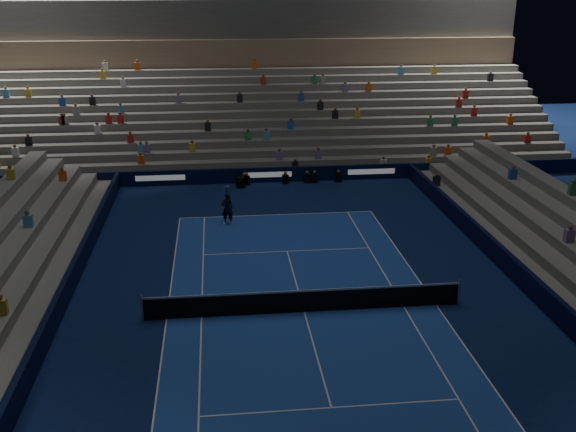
# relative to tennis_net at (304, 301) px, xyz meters

# --- Properties ---
(ground) EXTENTS (90.00, 90.00, 0.00)m
(ground) POSITION_rel_tennis_net_xyz_m (0.00, 0.00, -0.50)
(ground) COLOR #0B1944
(ground) RESTS_ON ground
(court_surface) EXTENTS (10.97, 23.77, 0.01)m
(court_surface) POSITION_rel_tennis_net_xyz_m (0.00, 0.00, -0.50)
(court_surface) COLOR #1C429B
(court_surface) RESTS_ON ground
(sponsor_barrier_far) EXTENTS (44.00, 0.25, 1.00)m
(sponsor_barrier_far) POSITION_rel_tennis_net_xyz_m (0.00, 18.50, -0.00)
(sponsor_barrier_far) COLOR black
(sponsor_barrier_far) RESTS_ON ground
(sponsor_barrier_east) EXTENTS (0.25, 37.00, 1.00)m
(sponsor_barrier_east) POSITION_rel_tennis_net_xyz_m (9.70, 0.00, -0.00)
(sponsor_barrier_east) COLOR black
(sponsor_barrier_east) RESTS_ON ground
(sponsor_barrier_west) EXTENTS (0.25, 37.00, 1.00)m
(sponsor_barrier_west) POSITION_rel_tennis_net_xyz_m (-9.70, 0.00, -0.00)
(sponsor_barrier_west) COLOR black
(sponsor_barrier_west) RESTS_ON ground
(grandstand_main) EXTENTS (44.00, 15.20, 11.20)m
(grandstand_main) POSITION_rel_tennis_net_xyz_m (0.00, 27.90, 2.87)
(grandstand_main) COLOR #60605C
(grandstand_main) RESTS_ON ground
(tennis_net) EXTENTS (12.90, 0.10, 1.10)m
(tennis_net) POSITION_rel_tennis_net_xyz_m (0.00, 0.00, 0.00)
(tennis_net) COLOR #B2B2B7
(tennis_net) RESTS_ON ground
(tennis_player) EXTENTS (0.72, 0.55, 1.79)m
(tennis_player) POSITION_rel_tennis_net_xyz_m (-2.82, 10.65, 0.39)
(tennis_player) COLOR black
(tennis_player) RESTS_ON ground
(broadcast_camera) EXTENTS (0.60, 1.02, 0.68)m
(broadcast_camera) POSITION_rel_tennis_net_xyz_m (-1.83, 17.52, -0.15)
(broadcast_camera) COLOR black
(broadcast_camera) RESTS_ON ground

